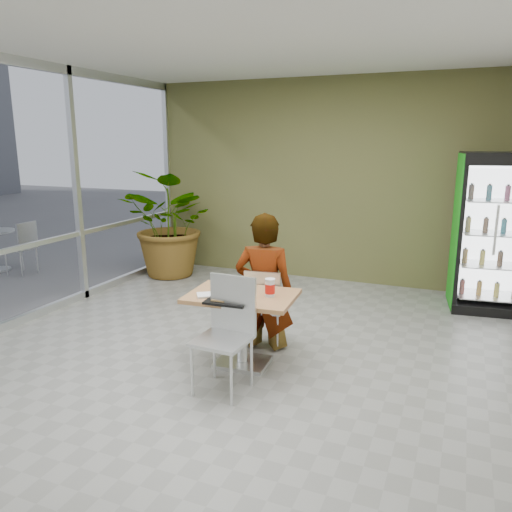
# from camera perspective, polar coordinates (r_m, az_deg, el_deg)

# --- Properties ---
(ground) EXTENTS (7.00, 7.00, 0.00)m
(ground) POSITION_cam_1_polar(r_m,az_deg,el_deg) (5.23, -2.01, -12.20)
(ground) COLOR gray
(ground) RESTS_ON ground
(room_envelope) EXTENTS (6.00, 7.00, 3.20)m
(room_envelope) POSITION_cam_1_polar(r_m,az_deg,el_deg) (4.77, -2.16, 5.44)
(room_envelope) COLOR beige
(room_envelope) RESTS_ON ground
(storefront_frame) EXTENTS (0.10, 7.00, 3.20)m
(storefront_frame) POSITION_cam_1_polar(r_m,az_deg,el_deg) (6.61, -26.64, 6.20)
(storefront_frame) COLOR silver
(storefront_frame) RESTS_ON ground
(dining_table) EXTENTS (1.10, 0.81, 0.75)m
(dining_table) POSITION_cam_1_polar(r_m,az_deg,el_deg) (5.02, -1.60, -6.69)
(dining_table) COLOR #9E6343
(dining_table) RESTS_ON ground
(chair_far) EXTENTS (0.45, 0.45, 0.88)m
(chair_far) POSITION_cam_1_polar(r_m,az_deg,el_deg) (5.44, 0.92, -5.31)
(chair_far) COLOR silver
(chair_far) RESTS_ON ground
(chair_near) EXTENTS (0.48, 0.49, 1.04)m
(chair_near) POSITION_cam_1_polar(r_m,az_deg,el_deg) (4.56, -3.26, -7.78)
(chair_near) COLOR silver
(chair_near) RESTS_ON ground
(seated_woman) EXTENTS (0.72, 0.52, 1.79)m
(seated_woman) POSITION_cam_1_polar(r_m,az_deg,el_deg) (5.46, 0.95, -4.38)
(seated_woman) COLOR black
(seated_woman) RESTS_ON ground
(pizza_plate) EXTENTS (0.27, 0.21, 0.03)m
(pizza_plate) POSITION_cam_1_polar(r_m,az_deg,el_deg) (5.05, -2.46, -3.81)
(pizza_plate) COLOR silver
(pizza_plate) RESTS_ON dining_table
(soda_cup) EXTENTS (0.10, 0.10, 0.18)m
(soda_cup) POSITION_cam_1_polar(r_m,az_deg,el_deg) (4.85, 1.61, -3.66)
(soda_cup) COLOR silver
(soda_cup) RESTS_ON dining_table
(napkin_stack) EXTENTS (0.22, 0.22, 0.02)m
(napkin_stack) POSITION_cam_1_polar(r_m,az_deg,el_deg) (4.91, -5.81, -4.46)
(napkin_stack) COLOR silver
(napkin_stack) RESTS_ON dining_table
(cafeteria_tray) EXTENTS (0.42, 0.31, 0.02)m
(cafeteria_tray) POSITION_cam_1_polar(r_m,az_deg,el_deg) (4.71, -3.19, -5.15)
(cafeteria_tray) COLOR black
(cafeteria_tray) RESTS_ON dining_table
(beverage_fridge) EXTENTS (1.04, 0.84, 2.09)m
(beverage_fridge) POSITION_cam_1_polar(r_m,az_deg,el_deg) (7.25, 25.49, 2.36)
(beverage_fridge) COLOR black
(beverage_fridge) RESTS_ON ground
(potted_plant) EXTENTS (1.90, 1.75, 1.78)m
(potted_plant) POSITION_cam_1_polar(r_m,az_deg,el_deg) (8.38, -9.44, 3.66)
(potted_plant) COLOR #286127
(potted_plant) RESTS_ON ground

